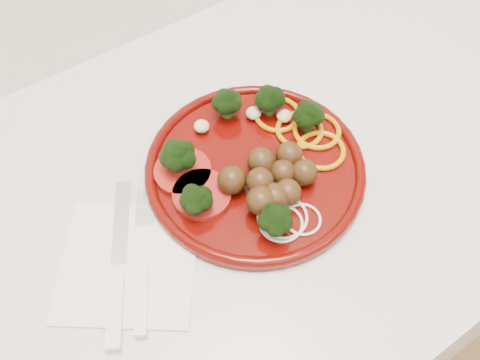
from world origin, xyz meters
TOP-DOWN VIEW (x-y plane):
  - counter at (0.00, 1.70)m, footprint 2.40×0.60m
  - plate at (-0.15, 1.69)m, footprint 0.28×0.28m
  - napkin at (-0.34, 1.67)m, footprint 0.21×0.21m
  - knife at (-0.36, 1.66)m, footprint 0.12×0.19m
  - fork at (-0.34, 1.64)m, footprint 0.11×0.17m

SIDE VIEW (x-z plane):
  - counter at x=0.00m, z-range 0.00..0.90m
  - napkin at x=-0.34m, z-range 0.90..0.90m
  - fork at x=-0.34m, z-range 0.90..0.91m
  - knife at x=-0.36m, z-range 0.90..0.91m
  - plate at x=-0.15m, z-range 0.89..0.95m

